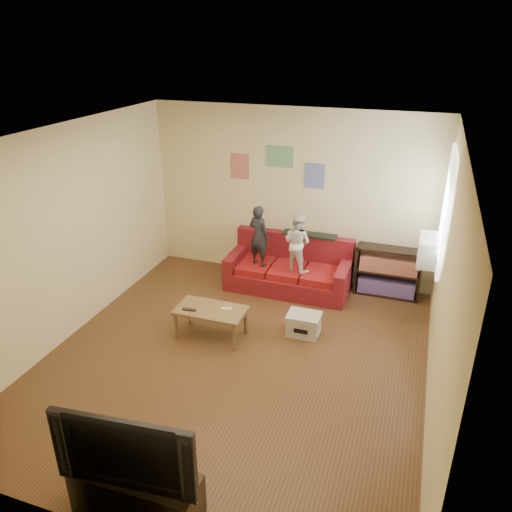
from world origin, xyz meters
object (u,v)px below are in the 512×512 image
(child_a, at_px, (259,236))
(file_box, at_px, (304,324))
(bookshelf, at_px, (388,274))
(coffee_table, at_px, (211,313))
(tv_stand, at_px, (137,493))
(child_b, at_px, (297,243))
(sofa, at_px, (289,271))
(television, at_px, (130,443))

(child_a, relative_size, file_box, 2.18)
(child_a, xyz_separation_m, bookshelf, (1.92, 0.40, -0.53))
(coffee_table, height_order, file_box, coffee_table)
(tv_stand, bearing_deg, child_a, 93.36)
(child_b, distance_m, coffee_table, 1.76)
(coffee_table, relative_size, bookshelf, 0.95)
(child_a, xyz_separation_m, child_b, (0.60, -0.00, -0.03))
(tv_stand, bearing_deg, sofa, 87.19)
(child_b, relative_size, bookshelf, 0.92)
(file_box, bearing_deg, coffee_table, -159.04)
(child_a, relative_size, bookshelf, 0.99)
(child_a, relative_size, coffee_table, 1.05)
(child_b, bearing_deg, bookshelf, -142.57)
(coffee_table, distance_m, television, 2.70)
(sofa, bearing_deg, child_b, -47.94)
(bookshelf, bearing_deg, tv_stand, -109.10)
(child_b, height_order, television, child_b)
(bookshelf, distance_m, tv_stand, 4.82)
(television, bearing_deg, file_box, 72.51)
(bookshelf, xyz_separation_m, tv_stand, (-1.58, -4.55, -0.14))
(sofa, bearing_deg, bookshelf, 9.13)
(sofa, relative_size, bookshelf, 1.96)
(sofa, xyz_separation_m, bookshelf, (1.47, 0.24, 0.06))
(child_a, distance_m, television, 4.17)
(file_box, height_order, television, television)
(coffee_table, bearing_deg, sofa, 70.62)
(child_b, relative_size, television, 0.75)
(sofa, relative_size, coffee_table, 2.07)
(child_a, relative_size, child_b, 1.07)
(sofa, xyz_separation_m, tv_stand, (-0.11, -4.31, -0.07))
(coffee_table, bearing_deg, file_box, 20.96)
(child_b, height_order, bookshelf, child_b)
(sofa, xyz_separation_m, child_b, (0.15, -0.16, 0.56))
(sofa, height_order, file_box, sofa)
(bookshelf, relative_size, tv_stand, 0.88)
(television, bearing_deg, sofa, 83.08)
(tv_stand, height_order, television, television)
(coffee_table, relative_size, file_box, 2.08)
(child_a, height_order, file_box, child_a)
(coffee_table, bearing_deg, bookshelf, 42.98)
(child_b, bearing_deg, television, 107.05)
(file_box, bearing_deg, bookshelf, 58.09)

